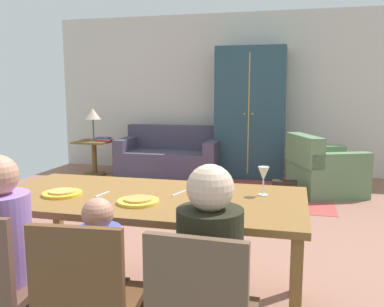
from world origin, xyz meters
name	(u,v)px	position (x,y,z in m)	size (l,w,h in m)	color
ground_plane	(201,229)	(0.00, 0.46, -0.01)	(6.67, 6.11, 0.02)	#946250
back_wall	(241,94)	(0.00, 3.56, 1.35)	(6.67, 0.10, 2.70)	beige
dining_table	(149,206)	(0.02, -1.17, 0.69)	(1.97, 0.96, 0.76)	brown
plate_near_man	(62,194)	(-0.52, -1.29, 0.77)	(0.25, 0.25, 0.02)	yellow
pizza_near_man	(62,191)	(-0.52, -1.29, 0.78)	(0.17, 0.17, 0.01)	gold
plate_near_child	(138,201)	(0.02, -1.35, 0.77)	(0.25, 0.25, 0.02)	yellow
pizza_near_child	(138,199)	(0.02, -1.35, 0.78)	(0.17, 0.17, 0.01)	gold
wine_glass	(263,175)	(0.73, -0.99, 0.89)	(0.07, 0.07, 0.19)	silver
fork	(102,194)	(-0.27, -1.22, 0.76)	(0.02, 0.15, 0.01)	silver
knife	(179,193)	(0.20, -1.07, 0.76)	(0.01, 0.17, 0.01)	silver
person_man	(8,266)	(-0.52, -1.83, 0.51)	(0.31, 0.41, 1.11)	#353D40
dining_chair_child	(88,299)	(0.03, -2.01, 0.49)	(0.46, 0.46, 0.87)	brown
person_child	(103,293)	(0.02, -1.84, 0.43)	(0.22, 0.30, 0.92)	#2D333F
person_woman	(211,290)	(0.56, -1.83, 0.51)	(0.30, 0.40, 1.11)	#3A3049
area_rug	(236,191)	(0.13, 2.08, 0.00)	(2.60, 1.80, 0.01)	#A9423E
couch	(170,157)	(-1.09, 2.94, 0.30)	(1.66, 0.86, 0.82)	#433E52
armchair	(323,171)	(1.31, 2.26, 0.32)	(1.12, 1.12, 0.82)	#5B7C55
armoire	(251,113)	(0.21, 3.17, 1.05)	(1.10, 0.59, 2.10)	#24424E
side_table	(94,153)	(-2.35, 2.68, 0.38)	(0.56, 0.56, 0.58)	brown
table_lamp	(93,115)	(-2.35, 2.68, 1.01)	(0.26, 0.26, 0.54)	#444E38
book_lower	(104,140)	(-2.15, 2.67, 0.59)	(0.22, 0.16, 0.03)	#963037
book_upper	(103,138)	(-2.20, 2.74, 0.62)	(0.22, 0.16, 0.03)	#2F4F8C
handbag	(284,190)	(0.81, 1.78, 0.13)	(0.32, 0.16, 0.26)	black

